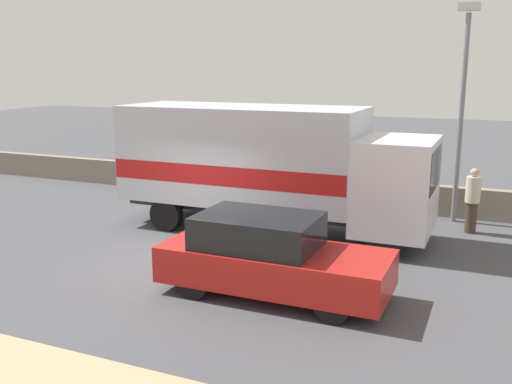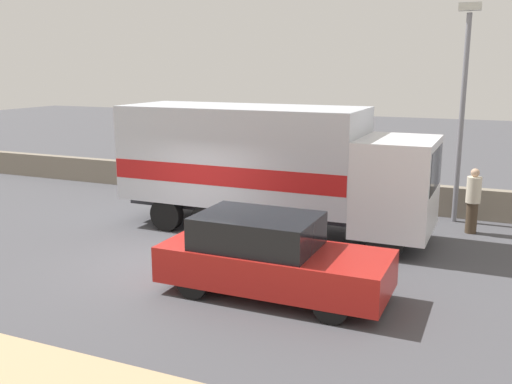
{
  "view_description": "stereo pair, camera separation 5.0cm",
  "coord_description": "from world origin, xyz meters",
  "px_view_note": "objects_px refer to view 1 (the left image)",
  "views": [
    {
      "loc": [
        6.6,
        -10.31,
        4.23
      ],
      "look_at": [
        1.66,
        1.17,
        1.49
      ],
      "focal_mm": 40.0,
      "sensor_mm": 36.0,
      "label": 1
    },
    {
      "loc": [
        6.65,
        -10.29,
        4.23
      ],
      "look_at": [
        1.66,
        1.17,
        1.49
      ],
      "focal_mm": 40.0,
      "sensor_mm": 36.0,
      "label": 2
    }
  ],
  "objects_px": {
    "street_lamp": "(463,96)",
    "car_hatchback": "(270,256)",
    "pedestrian": "(472,200)",
    "box_truck": "(266,163)"
  },
  "relations": [
    {
      "from": "street_lamp",
      "to": "car_hatchback",
      "type": "bearing_deg",
      "value": -111.76
    },
    {
      "from": "box_truck",
      "to": "street_lamp",
      "type": "bearing_deg",
      "value": 32.88
    },
    {
      "from": "box_truck",
      "to": "car_hatchback",
      "type": "bearing_deg",
      "value": -66.6
    },
    {
      "from": "street_lamp",
      "to": "car_hatchback",
      "type": "height_order",
      "value": "street_lamp"
    },
    {
      "from": "street_lamp",
      "to": "box_truck",
      "type": "bearing_deg",
      "value": -147.12
    },
    {
      "from": "car_hatchback",
      "to": "pedestrian",
      "type": "distance_m",
      "value": 6.75
    },
    {
      "from": "street_lamp",
      "to": "pedestrian",
      "type": "bearing_deg",
      "value": -64.02
    },
    {
      "from": "street_lamp",
      "to": "box_truck",
      "type": "relative_size",
      "value": 0.73
    },
    {
      "from": "box_truck",
      "to": "car_hatchback",
      "type": "xyz_separation_m",
      "value": [
        1.74,
        -4.02,
        -1.04
      ]
    },
    {
      "from": "box_truck",
      "to": "car_hatchback",
      "type": "distance_m",
      "value": 4.5
    }
  ]
}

